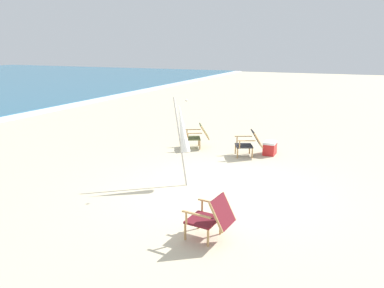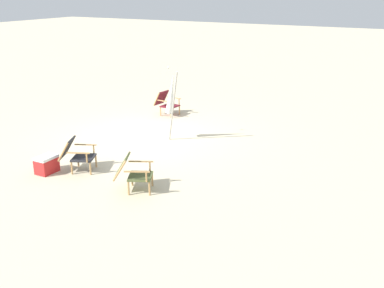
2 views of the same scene
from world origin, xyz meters
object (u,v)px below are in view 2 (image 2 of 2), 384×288
object	(u,v)px
beach_chair_back_left	(166,102)
beach_chair_back_right	(76,153)
beach_chair_mid_center	(132,172)
cooler_box	(47,164)
umbrella_furled_white	(171,94)

from	to	relation	value
beach_chair_back_left	beach_chair_back_right	world-z (taller)	beach_chair_back_left
beach_chair_mid_center	cooler_box	world-z (taller)	beach_chair_mid_center
beach_chair_back_left	umbrella_furled_white	bearing A→B (deg)	35.24
beach_chair_back_right	beach_chair_mid_center	xyz separation A→B (m)	(0.26, 1.77, -0.00)
beach_chair_back_right	umbrella_furled_white	world-z (taller)	umbrella_furled_white
beach_chair_back_right	cooler_box	bearing A→B (deg)	-50.53
beach_chair_back_left	cooler_box	xyz separation A→B (m)	(5.54, 0.22, -0.22)
beach_chair_mid_center	umbrella_furled_white	xyz separation A→B (m)	(-3.09, -0.90, 0.91)
beach_chair_back_right	cooler_box	size ratio (longest dim) A/B	1.91
beach_chair_back_right	cooler_box	world-z (taller)	beach_chair_back_right
beach_chair_back_left	beach_chair_back_right	bearing A→B (deg)	8.19
beach_chair_back_right	cooler_box	xyz separation A→B (m)	(0.43, -0.52, -0.22)
umbrella_furled_white	cooler_box	distance (m)	3.72
beach_chair_back_left	umbrella_furled_white	distance (m)	2.93
beach_chair_back_left	beach_chair_back_right	xyz separation A→B (m)	(5.11, 0.74, -0.00)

